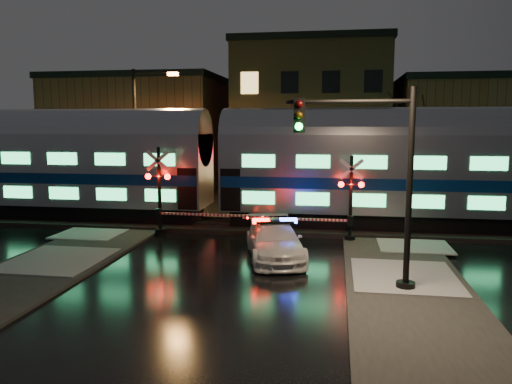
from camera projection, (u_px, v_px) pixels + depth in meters
ground at (237, 251)px, 21.20m from camera, size 120.00×120.00×0.00m
ballast at (256, 225)px, 26.07m from camera, size 90.00×4.20×0.24m
sidewalk_left at (7, 286)px, 16.35m from camera, size 4.00×20.00×0.12m
sidewalk_right at (418, 310)px, 14.29m from camera, size 4.00×20.00×0.12m
building_left at (142, 134)px, 44.17m from camera, size 14.00×10.00×9.00m
building_mid at (312, 120)px, 42.12m from camera, size 12.00×11.00×11.50m
building_right at (475, 138)px, 39.78m from camera, size 12.00×10.00×8.50m
train at (216, 162)px, 25.97m from camera, size 51.00×3.12×5.92m
police_car at (275, 241)px, 19.87m from camera, size 3.20×5.38×1.63m
crossing_signal_right at (342, 207)px, 22.53m from camera, size 5.58×0.65×3.95m
crossing_signal_left at (166, 200)px, 23.84m from camera, size 6.02×0.67×4.26m
traffic_light at (376, 185)px, 15.67m from camera, size 4.19×0.73×6.47m
streetlight at (140, 130)px, 30.57m from camera, size 2.89×0.30×8.65m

